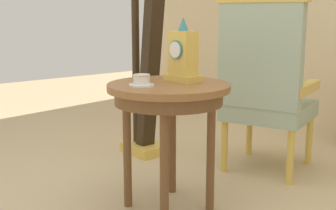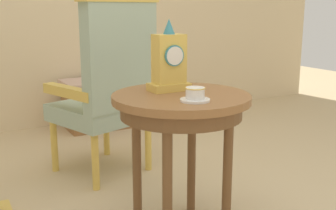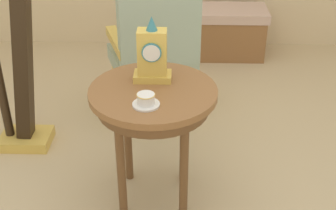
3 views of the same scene
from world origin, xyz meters
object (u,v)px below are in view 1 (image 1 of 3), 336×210
(side_table, at_px, (169,100))
(mantel_clock, at_px, (183,56))
(armchair, at_px, (265,84))
(teacup_left, at_px, (142,81))
(harp, at_px, (147,52))

(side_table, distance_m, mantel_clock, 0.24)
(side_table, xyz_separation_m, armchair, (-0.04, 0.83, -0.00))
(teacup_left, relative_size, harp, 0.07)
(armchair, relative_size, harp, 0.61)
(teacup_left, distance_m, harp, 1.04)
(teacup_left, height_order, mantel_clock, mantel_clock)
(mantel_clock, height_order, harp, harp)
(teacup_left, height_order, armchair, armchair)
(armchair, bearing_deg, side_table, -87.56)
(mantel_clock, xyz_separation_m, armchair, (-0.03, 0.73, -0.22))
(armchair, xyz_separation_m, harp, (-0.80, -0.35, 0.17))
(mantel_clock, bearing_deg, harp, 155.14)
(teacup_left, distance_m, armchair, 1.00)
(harp, bearing_deg, mantel_clock, -24.86)
(mantel_clock, distance_m, armchair, 0.76)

